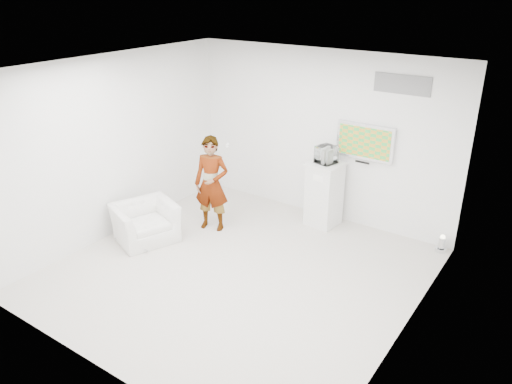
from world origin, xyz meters
TOP-DOWN VIEW (x-y plane):
  - room at (0.00, 0.00)m, footprint 5.01×5.01m
  - tv at (0.85, 2.45)m, footprint 1.00×0.08m
  - logo_decal at (1.35, 2.49)m, footprint 0.90×0.02m
  - person at (-1.21, 0.91)m, footprint 0.70×0.56m
  - armchair at (-1.88, -0.06)m, footprint 1.15×1.22m
  - pedestal at (0.30, 2.14)m, footprint 0.61×0.61m
  - floor_uplight at (2.34, 2.34)m, footprint 0.23×0.23m
  - vitrine at (0.30, 2.14)m, footprint 0.37×0.37m
  - console at (0.30, 2.14)m, footprint 0.06×0.18m
  - wii_remote at (-1.02, 1.13)m, footprint 0.09×0.13m

SIDE VIEW (x-z plane):
  - floor_uplight at x=2.34m, z-range 0.00..0.28m
  - armchair at x=-1.88m, z-range 0.00..0.63m
  - pedestal at x=0.30m, z-range 0.00..1.15m
  - person at x=-1.21m, z-range 0.00..1.66m
  - console at x=0.30m, z-range 1.15..1.39m
  - vitrine at x=0.30m, z-range 1.15..1.45m
  - wii_remote at x=-1.02m, z-range 1.48..1.51m
  - room at x=0.00m, z-range 0.00..3.00m
  - tv at x=0.85m, z-range 1.25..1.85m
  - logo_decal at x=1.35m, z-range 2.40..2.70m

